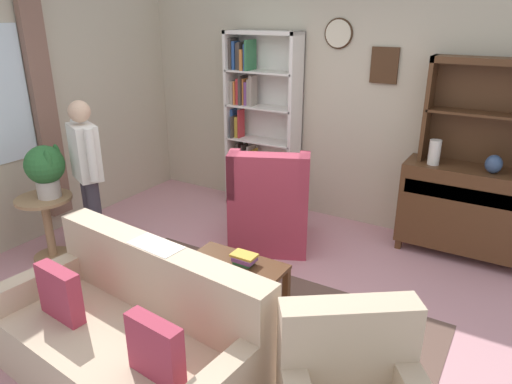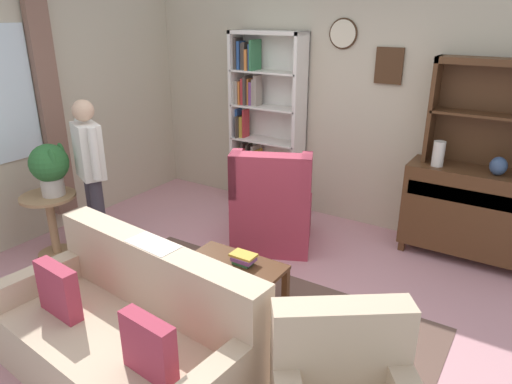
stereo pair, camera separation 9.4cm
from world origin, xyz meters
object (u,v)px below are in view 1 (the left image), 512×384
(vase_round, at_px, (494,164))
(sideboard, at_px, (470,209))
(couch_floral, at_px, (131,342))
(plant_stand, at_px, (47,221))
(person_reading, at_px, (87,170))
(book_stack, at_px, (244,259))
(bookshelf, at_px, (257,122))
(vase_tall, at_px, (434,152))
(sideboard_hutch, at_px, (491,99))
(coffee_table, at_px, (233,273))
(wingback_chair, at_px, (270,211))
(potted_plant_small, at_px, (82,227))
(potted_plant_large, at_px, (46,168))

(vase_round, bearing_deg, sideboard, 152.83)
(sideboard, xyz_separation_m, couch_floral, (-1.59, -2.96, -0.20))
(plant_stand, xyz_separation_m, person_reading, (0.35, 0.26, 0.51))
(book_stack, bearing_deg, bookshelf, 118.10)
(vase_tall, xyz_separation_m, plant_stand, (-3.11, -2.07, -0.64))
(bookshelf, xyz_separation_m, sideboard_hutch, (2.46, 0.02, 0.49))
(sideboard_hutch, bearing_deg, bookshelf, -179.46)
(sideboard_hutch, height_order, coffee_table, sideboard_hutch)
(vase_tall, bearing_deg, couch_floral, -112.63)
(sideboard, relative_size, plant_stand, 2.01)
(sideboard_hutch, xyz_separation_m, vase_tall, (-0.39, -0.19, -0.52))
(vase_round, xyz_separation_m, person_reading, (-3.28, -1.82, -0.10))
(sideboard, bearing_deg, vase_tall, -168.37)
(sideboard, xyz_separation_m, book_stack, (-1.40, -1.90, -0.04))
(sideboard_hutch, relative_size, vase_round, 6.47)
(coffee_table, bearing_deg, wingback_chair, 105.24)
(person_reading, xyz_separation_m, coffee_table, (1.69, -0.08, -0.55))
(plant_stand, distance_m, person_reading, 0.67)
(vase_tall, relative_size, couch_floral, 0.13)
(wingback_chair, bearing_deg, vase_round, 21.12)
(wingback_chair, bearing_deg, sideboard, 24.31)
(bookshelf, relative_size, coffee_table, 2.62)
(vase_round, relative_size, potted_plant_small, 0.53)
(coffee_table, bearing_deg, person_reading, 177.31)
(vase_tall, bearing_deg, plant_stand, -146.38)
(book_stack, bearing_deg, plant_stand, -173.07)
(potted_plant_small, bearing_deg, book_stack, -2.99)
(vase_round, xyz_separation_m, potted_plant_small, (-3.62, -1.72, -0.82))
(bookshelf, height_order, book_stack, bookshelf)
(sideboard, bearing_deg, vase_round, -27.17)
(couch_floral, bearing_deg, potted_plant_small, 148.26)
(sideboard_hutch, xyz_separation_m, vase_round, (0.13, -0.18, -0.55))
(couch_floral, bearing_deg, book_stack, 80.00)
(sideboard_hutch, bearing_deg, potted_plant_small, -151.48)
(sideboard, xyz_separation_m, plant_stand, (-3.50, -2.15, -0.11))
(sideboard_hutch, distance_m, wingback_chair, 2.32)
(sideboard, height_order, potted_plant_large, potted_plant_large)
(vase_tall, bearing_deg, vase_round, 1.49)
(coffee_table, bearing_deg, couch_floral, -97.13)
(vase_tall, distance_m, vase_round, 0.52)
(plant_stand, relative_size, book_stack, 3.21)
(sideboard_hutch, distance_m, couch_floral, 3.68)
(vase_tall, xyz_separation_m, wingback_chair, (-1.39, -0.73, -0.66))
(wingback_chair, bearing_deg, person_reading, -141.69)
(bookshelf, bearing_deg, book_stack, -61.90)
(sideboard, relative_size, vase_tall, 5.38)
(sideboard, distance_m, wingback_chair, 1.96)
(potted_plant_large, bearing_deg, sideboard_hutch, 32.65)
(plant_stand, bearing_deg, vase_tall, 33.62)
(couch_floral, height_order, coffee_table, couch_floral)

